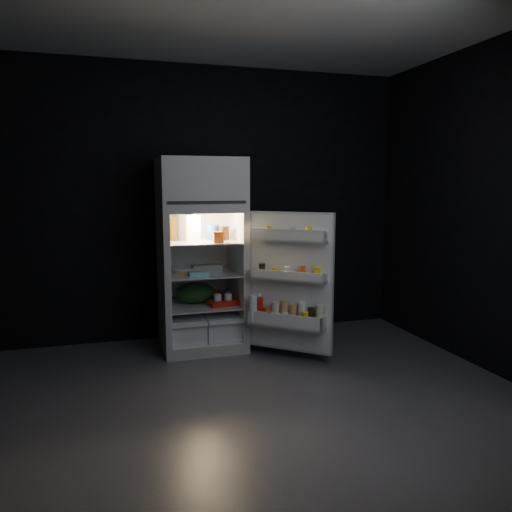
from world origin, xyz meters
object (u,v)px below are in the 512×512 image
object	(u,v)px
refrigerator	(200,247)
egg_carton	(207,268)
milk_jug	(190,227)
yogurt_tray	(224,303)
fridge_door	(289,285)

from	to	relation	value
refrigerator	egg_carton	xyz separation A→B (m)	(0.05, -0.05, -0.19)
milk_jug	refrigerator	bearing A→B (deg)	-30.61
milk_jug	yogurt_tray	bearing A→B (deg)	-54.63
yogurt_tray	milk_jug	bearing A→B (deg)	134.62
yogurt_tray	refrigerator	bearing A→B (deg)	125.61
refrigerator	milk_jug	distance (m)	0.21
yogurt_tray	egg_carton	bearing A→B (deg)	125.79
refrigerator	fridge_door	distance (m)	0.95
milk_jug	yogurt_tray	world-z (taller)	milk_jug
egg_carton	yogurt_tray	bearing A→B (deg)	-46.90
fridge_door	egg_carton	size ratio (longest dim) A/B	4.40
fridge_door	yogurt_tray	size ratio (longest dim) A/B	4.33
refrigerator	yogurt_tray	size ratio (longest dim) A/B	6.31
egg_carton	fridge_door	bearing A→B (deg)	-46.89
egg_carton	yogurt_tray	xyz separation A→B (m)	(0.13, -0.13, -0.31)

